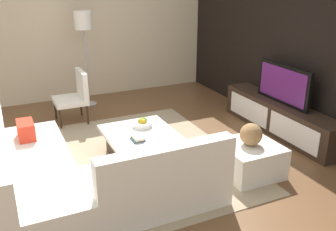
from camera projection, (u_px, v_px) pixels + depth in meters
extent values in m
plane|color=brown|center=(137.00, 162.00, 5.10)|extent=(14.00, 14.00, 0.00)
cube|color=black|center=(304.00, 43.00, 5.66)|extent=(6.40, 0.12, 2.80)
cube|color=beige|center=(86.00, 26.00, 7.38)|extent=(0.12, 5.20, 2.80)
cube|color=tan|center=(134.00, 159.00, 5.18)|extent=(3.20, 2.66, 0.01)
cube|color=#332319|center=(280.00, 118.00, 5.95)|extent=(2.31, 0.42, 0.50)
cube|color=white|center=(248.00, 109.00, 6.32)|extent=(0.98, 0.01, 0.35)
cube|color=white|center=(293.00, 132.00, 5.42)|extent=(0.98, 0.01, 0.35)
cube|color=black|center=(284.00, 84.00, 5.76)|extent=(1.10, 0.05, 0.60)
cube|color=#591E66|center=(282.00, 84.00, 5.74)|extent=(0.99, 0.01, 0.50)
cube|color=white|center=(36.00, 177.00, 4.34)|extent=(2.35, 0.85, 0.40)
cube|color=white|center=(155.00, 186.00, 4.16)|extent=(0.85, 1.47, 0.40)
cube|color=white|center=(168.00, 166.00, 3.73)|extent=(0.18, 1.47, 0.42)
cube|color=red|center=(26.00, 130.00, 4.83)|extent=(0.36, 0.20, 0.22)
cube|color=red|center=(185.00, 160.00, 4.23)|extent=(0.60, 0.44, 0.06)
cube|color=#332319|center=(141.00, 147.00, 5.16)|extent=(0.82, 0.74, 0.33)
cube|color=white|center=(140.00, 134.00, 5.09)|extent=(1.02, 0.92, 0.05)
cylinder|color=#332319|center=(55.00, 109.00, 6.52)|extent=(0.04, 0.04, 0.38)
cylinder|color=#332319|center=(60.00, 118.00, 6.11)|extent=(0.04, 0.04, 0.38)
cylinder|color=#332319|center=(81.00, 105.00, 6.69)|extent=(0.04, 0.04, 0.38)
cylinder|color=#332319|center=(88.00, 114.00, 6.28)|extent=(0.04, 0.04, 0.38)
cube|color=white|center=(70.00, 101.00, 6.33)|extent=(0.56, 0.52, 0.08)
cube|color=white|center=(82.00, 84.00, 6.32)|extent=(0.56, 0.08, 0.45)
cylinder|color=#A5A5AA|center=(90.00, 104.00, 7.29)|extent=(0.28, 0.28, 0.02)
cylinder|color=#A5A5AA|center=(87.00, 68.00, 7.04)|extent=(0.03, 0.03, 1.41)
cylinder|color=white|center=(83.00, 20.00, 6.73)|extent=(0.33, 0.33, 0.32)
cube|color=white|center=(249.00, 159.00, 4.76)|extent=(0.70, 0.70, 0.40)
cylinder|color=silver|center=(142.00, 124.00, 5.26)|extent=(0.28, 0.28, 0.07)
sphere|color=gold|center=(144.00, 122.00, 5.21)|extent=(0.08, 0.08, 0.08)
sphere|color=#4C8C33|center=(144.00, 120.00, 5.26)|extent=(0.09, 0.09, 0.09)
sphere|color=gold|center=(142.00, 120.00, 5.26)|extent=(0.08, 0.08, 0.08)
sphere|color=gold|center=(141.00, 121.00, 5.24)|extent=(0.08, 0.08, 0.08)
sphere|color=#997247|center=(251.00, 134.00, 4.64)|extent=(0.28, 0.28, 0.28)
cube|color=#2D516B|center=(138.00, 139.00, 4.85)|extent=(0.17, 0.15, 0.03)
cube|color=#CCB78C|center=(137.00, 138.00, 4.84)|extent=(0.20, 0.11, 0.03)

